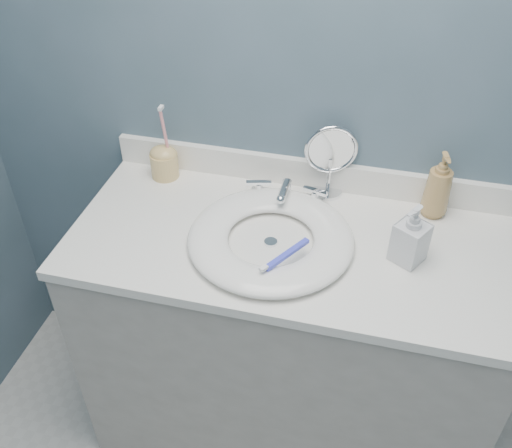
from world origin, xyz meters
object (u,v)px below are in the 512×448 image
(soap_bottle_clear, at_px, (412,234))
(makeup_mirror, at_px, (331,157))
(toothbrush_holder, at_px, (164,161))
(soap_bottle_amber, at_px, (439,185))

(soap_bottle_clear, bearing_deg, makeup_mirror, 165.98)
(toothbrush_holder, bearing_deg, makeup_mirror, 3.86)
(makeup_mirror, relative_size, soap_bottle_amber, 1.15)
(makeup_mirror, xyz_separation_m, soap_bottle_clear, (0.25, -0.24, -0.04))
(soap_bottle_clear, bearing_deg, toothbrush_holder, -164.80)
(makeup_mirror, distance_m, soap_bottle_clear, 0.35)
(makeup_mirror, distance_m, toothbrush_holder, 0.51)
(makeup_mirror, xyz_separation_m, toothbrush_holder, (-0.51, -0.03, -0.07))
(makeup_mirror, distance_m, soap_bottle_amber, 0.31)
(makeup_mirror, relative_size, soap_bottle_clear, 1.36)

